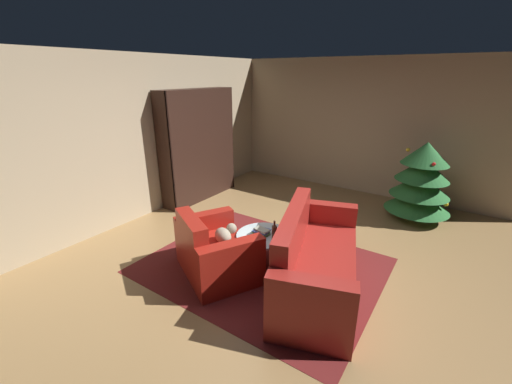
# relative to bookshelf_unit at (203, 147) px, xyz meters

# --- Properties ---
(ground_plane) EXTENTS (7.94, 7.94, 0.00)m
(ground_plane) POSITION_rel_bookshelf_unit_xyz_m (2.49, -1.32, -0.99)
(ground_plane) COLOR #987447
(wall_back) EXTENTS (5.52, 0.06, 2.63)m
(wall_back) POSITION_rel_bookshelf_unit_xyz_m (2.49, 2.02, 0.33)
(wall_back) COLOR tan
(wall_back) RESTS_ON ground
(wall_left) EXTENTS (0.06, 6.74, 2.63)m
(wall_left) POSITION_rel_bookshelf_unit_xyz_m (-0.25, -1.32, 0.33)
(wall_left) COLOR tan
(wall_left) RESTS_ON ground
(area_rug) EXTENTS (2.84, 2.27, 0.01)m
(area_rug) POSITION_rel_bookshelf_unit_xyz_m (2.34, -1.48, -0.99)
(area_rug) COLOR maroon
(area_rug) RESTS_ON ground
(bookshelf_unit) EXTENTS (0.36, 1.68, 2.07)m
(bookshelf_unit) POSITION_rel_bookshelf_unit_xyz_m (0.00, 0.00, 0.00)
(bookshelf_unit) COLOR black
(bookshelf_unit) RESTS_ON ground
(armchair_red) EXTENTS (1.28, 1.17, 0.80)m
(armchair_red) POSITION_rel_bookshelf_unit_xyz_m (1.94, -1.93, -0.70)
(armchair_red) COLOR maroon
(armchair_red) RESTS_ON ground
(couch_red) EXTENTS (1.34, 2.07, 0.93)m
(couch_red) POSITION_rel_bookshelf_unit_xyz_m (3.06, -1.51, -0.67)
(couch_red) COLOR maroon
(couch_red) RESTS_ON ground
(coffee_table) EXTENTS (0.70, 0.70, 0.42)m
(coffee_table) POSITION_rel_bookshelf_unit_xyz_m (2.33, -1.43, -0.61)
(coffee_table) COLOR black
(coffee_table) RESTS_ON ground
(book_stack_on_table) EXTENTS (0.22, 0.17, 0.09)m
(book_stack_on_table) POSITION_rel_bookshelf_unit_xyz_m (2.31, -1.46, -0.52)
(book_stack_on_table) COLOR #3D7A42
(book_stack_on_table) RESTS_ON coffee_table
(bottle_on_table) EXTENTS (0.06, 0.06, 0.26)m
(bottle_on_table) POSITION_rel_bookshelf_unit_xyz_m (2.51, -1.50, -0.46)
(bottle_on_table) COLOR #532F22
(bottle_on_table) RESTS_ON coffee_table
(decorated_tree) EXTENTS (1.03, 1.03, 1.31)m
(decorated_tree) POSITION_rel_bookshelf_unit_xyz_m (3.71, 1.19, -0.33)
(decorated_tree) COLOR brown
(decorated_tree) RESTS_ON ground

